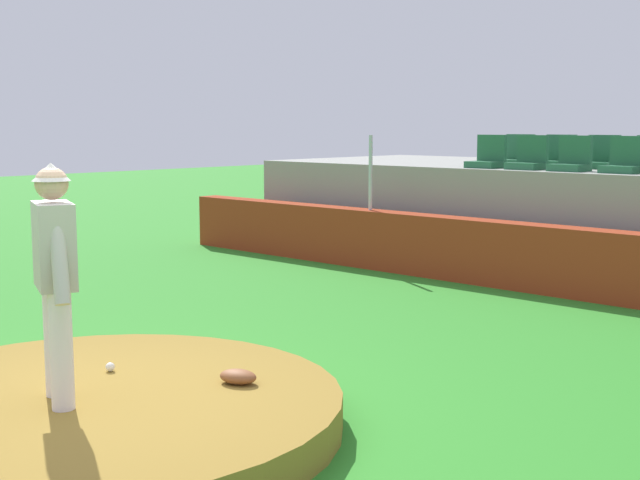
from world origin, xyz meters
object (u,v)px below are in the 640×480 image
object	(u,v)px
stadium_chair_1	(529,159)
stadium_chair_2	(572,160)
pitcher	(55,265)
stadium_chair_8	(601,158)
stadium_chair_6	(517,156)
stadium_chair_3	(624,161)
stadium_chair_7	(558,157)
baseball	(110,367)
stadium_chair_0	(488,158)
fielding_glove	(238,377)

from	to	relation	value
stadium_chair_1	stadium_chair_2	size ratio (longest dim) A/B	1.00
pitcher	stadium_chair_8	distance (m)	9.23
stadium_chair_2	stadium_chair_6	world-z (taller)	same
stadium_chair_3	stadium_chair_8	world-z (taller)	same
stadium_chair_6	stadium_chair_7	bearing A→B (deg)	-178.26
baseball	stadium_chair_7	size ratio (longest dim) A/B	0.15
stadium_chair_2	stadium_chair_7	distance (m)	1.16
stadium_chair_0	stadium_chair_3	size ratio (longest dim) A/B	1.00
fielding_glove	stadium_chair_8	distance (m)	8.24
stadium_chair_7	pitcher	bearing A→B (deg)	96.43
fielding_glove	stadium_chair_6	world-z (taller)	stadium_chair_6
stadium_chair_2	stadium_chair_7	bearing A→B (deg)	-52.86
fielding_glove	stadium_chair_7	distance (m)	8.35
stadium_chair_6	fielding_glove	bearing A→B (deg)	106.23
stadium_chair_2	stadium_chair_8	distance (m)	0.92
fielding_glove	stadium_chair_1	bearing A→B (deg)	84.34
stadium_chair_8	fielding_glove	bearing A→B (deg)	96.63
stadium_chair_1	stadium_chair_7	world-z (taller)	same
fielding_glove	stadium_chair_6	bearing A→B (deg)	87.79
stadium_chair_6	stadium_chair_7	xyz separation A→B (m)	(0.71, 0.02, 0.00)
baseball	stadium_chair_6	size ratio (longest dim) A/B	0.15
baseball	stadium_chair_7	world-z (taller)	stadium_chair_7
stadium_chair_1	stadium_chair_3	distance (m)	1.43
stadium_chair_0	stadium_chair_8	size ratio (longest dim) A/B	1.00
stadium_chair_0	stadium_chair_7	distance (m)	1.15
stadium_chair_1	stadium_chair_7	bearing A→B (deg)	-89.17
pitcher	stadium_chair_0	world-z (taller)	stadium_chair_0
fielding_glove	stadium_chair_7	size ratio (longest dim) A/B	0.60
stadium_chair_0	stadium_chair_2	bearing A→B (deg)	-179.84
stadium_chair_1	stadium_chair_8	bearing A→B (deg)	-126.83
stadium_chair_0	stadium_chair_6	size ratio (longest dim) A/B	1.00
fielding_glove	stadium_chair_1	size ratio (longest dim) A/B	0.60
stadium_chair_1	stadium_chair_2	distance (m)	0.69
fielding_glove	stadium_chair_6	size ratio (longest dim) A/B	0.60
stadium_chair_0	fielding_glove	bearing A→B (deg)	107.94
stadium_chair_7	stadium_chair_8	bearing A→B (deg)	-179.92
baseball	stadium_chair_6	bearing A→B (deg)	99.03
fielding_glove	stadium_chair_8	world-z (taller)	stadium_chair_8
stadium_chair_1	stadium_chair_7	size ratio (longest dim) A/B	1.00
baseball	stadium_chair_2	distance (m)	7.76
stadium_chair_2	stadium_chair_8	world-z (taller)	same
stadium_chair_0	stadium_chair_6	distance (m)	0.90
baseball	stadium_chair_7	distance (m)	8.69
stadium_chair_3	stadium_chair_6	bearing A→B (deg)	-21.90
baseball	fielding_glove	bearing A→B (deg)	25.98
stadium_chair_3	stadium_chair_0	bearing A→B (deg)	1.06
pitcher	stadium_chair_1	bearing A→B (deg)	119.98
pitcher	stadium_chair_6	xyz separation A→B (m)	(-1.74, 9.19, 0.47)
fielding_glove	stadium_chair_0	world-z (taller)	stadium_chair_0
baseball	stadium_chair_7	bearing A→B (deg)	94.33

